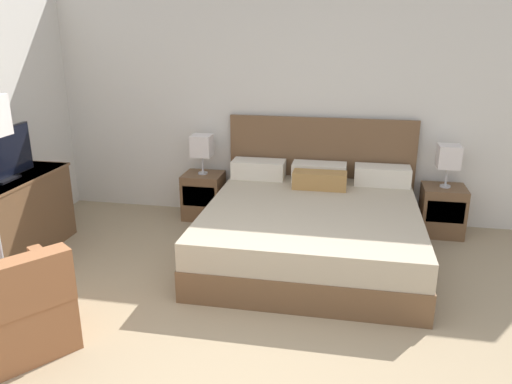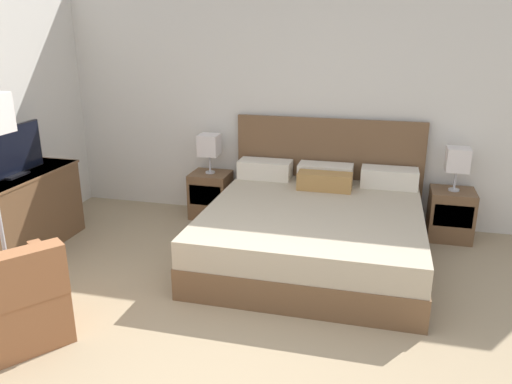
# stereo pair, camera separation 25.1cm
# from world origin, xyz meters

# --- Properties ---
(wall_back) EXTENTS (6.63, 0.06, 2.63)m
(wall_back) POSITION_xyz_m (0.00, 3.27, 1.32)
(wall_back) COLOR beige
(wall_back) RESTS_ON ground
(bed) EXTENTS (2.08, 2.15, 1.19)m
(bed) POSITION_xyz_m (0.38, 2.20, 0.29)
(bed) COLOR brown
(bed) RESTS_ON ground
(nightstand_left) EXTENTS (0.44, 0.40, 0.53)m
(nightstand_left) POSITION_xyz_m (-0.95, 2.98, 0.27)
(nightstand_left) COLOR brown
(nightstand_left) RESTS_ON ground
(nightstand_right) EXTENTS (0.44, 0.40, 0.53)m
(nightstand_right) POSITION_xyz_m (1.71, 2.98, 0.27)
(nightstand_right) COLOR brown
(nightstand_right) RESTS_ON ground
(table_lamp_left) EXTENTS (0.23, 0.23, 0.45)m
(table_lamp_left) POSITION_xyz_m (-0.95, 2.98, 0.86)
(table_lamp_left) COLOR #B7B7BC
(table_lamp_left) RESTS_ON nightstand_left
(table_lamp_right) EXTENTS (0.23, 0.23, 0.45)m
(table_lamp_right) POSITION_xyz_m (1.71, 2.98, 0.86)
(table_lamp_right) COLOR #B7B7BC
(table_lamp_right) RESTS_ON nightstand_right
(dresser) EXTENTS (0.51, 1.39, 0.79)m
(dresser) POSITION_xyz_m (-2.44, 1.58, 0.41)
(dresser) COLOR brown
(dresser) RESTS_ON ground
(tv) EXTENTS (0.18, 0.86, 0.48)m
(tv) POSITION_xyz_m (-2.44, 1.57, 1.02)
(tv) COLOR black
(tv) RESTS_ON dresser
(armchair_by_window) EXTENTS (0.96, 0.96, 0.76)m
(armchair_by_window) POSITION_xyz_m (-1.50, 0.27, 0.28)
(armchair_by_window) COLOR #935B38
(armchair_by_window) RESTS_ON ground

